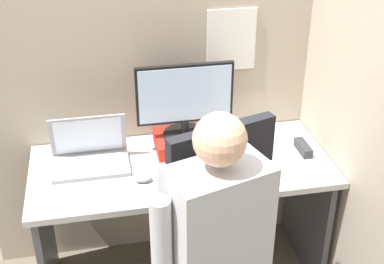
% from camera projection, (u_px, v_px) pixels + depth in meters
% --- Properties ---
extents(cubicle_panel_back, '(1.89, 0.05, 1.60)m').
position_uv_depth(cubicle_panel_back, '(170.00, 113.00, 2.71)').
color(cubicle_panel_back, tan).
rests_on(cubicle_panel_back, ground).
extents(cubicle_panel_right, '(0.04, 1.22, 1.60)m').
position_uv_depth(cubicle_panel_right, '(335.00, 137.00, 2.51)').
color(cubicle_panel_right, tan).
rests_on(cubicle_panel_right, ground).
extents(desk, '(1.39, 0.60, 0.70)m').
position_uv_depth(desk, '(182.00, 194.00, 2.57)').
color(desk, '#B7B7B2').
rests_on(desk, ground).
extents(paper_box, '(0.29, 0.23, 0.07)m').
position_uv_depth(paper_box, '(185.00, 141.00, 2.59)').
color(paper_box, red).
rests_on(paper_box, desk).
extents(monitor, '(0.46, 0.22, 0.36)m').
position_uv_depth(monitor, '(185.00, 100.00, 2.49)').
color(monitor, black).
rests_on(monitor, paper_box).
extents(laptop, '(0.35, 0.22, 0.23)m').
position_uv_depth(laptop, '(90.00, 156.00, 2.46)').
color(laptop, '#99999E').
rests_on(laptop, desk).
extents(mouse, '(0.08, 0.05, 0.03)m').
position_uv_depth(mouse, '(144.00, 179.00, 2.35)').
color(mouse, gray).
rests_on(mouse, desk).
extents(stapler, '(0.04, 0.14, 0.04)m').
position_uv_depth(stapler, '(303.00, 148.00, 2.57)').
color(stapler, '#2D2D33').
rests_on(stapler, desk).
extents(carrot_toy, '(0.05, 0.12, 0.05)m').
position_uv_depth(carrot_toy, '(183.00, 178.00, 2.34)').
color(carrot_toy, orange).
rests_on(carrot_toy, desk).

